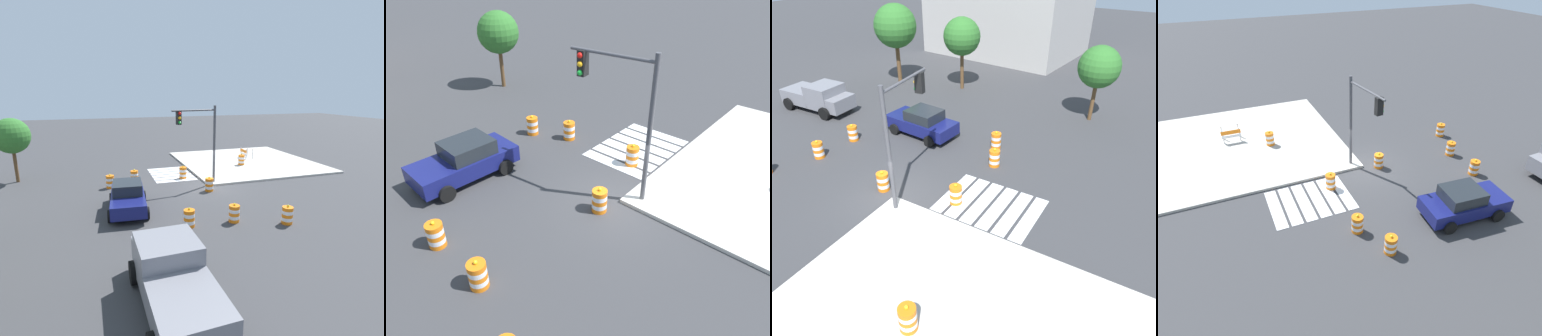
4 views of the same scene
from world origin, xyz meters
The scene contains 16 objects.
ground_plane centered at (0.00, 0.00, 0.00)m, with size 120.00×120.00×0.00m, color #38383A.
sidewalk_corner centered at (6.00, -6.00, 0.07)m, with size 12.00×12.00×0.15m, color #BCB7AD.
crosswalk_stripes centered at (4.00, 1.80, 0.01)m, with size 4.35×3.20×0.02m.
sports_car centered at (-2.69, 5.92, 0.81)m, with size 4.44×2.41×1.63m.
pickup_truck centered at (-10.86, 5.36, 0.97)m, with size 5.20×2.45×1.92m.
traffic_barrel_near_corner centered at (2.64, 4.91, 0.45)m, with size 0.56×0.56×1.02m.
traffic_barrel_crosswalk_end centered at (-5.90, 0.83, 0.45)m, with size 0.56×0.56×1.02m.
traffic_barrel_median_near centered at (-5.77, 3.23, 0.45)m, with size 0.56×0.56×1.02m.
traffic_barrel_median_far centered at (-0.89, 0.31, 0.45)m, with size 0.56×0.56×1.02m.
traffic_barrel_far_curb centered at (1.84, 6.69, 0.45)m, with size 0.56×0.56×1.02m.
traffic_barrel_lane_center centered at (-6.93, -1.66, 0.45)m, with size 0.56×0.56×1.02m.
traffic_barrel_opposite_curb centered at (2.59, 1.18, 0.45)m, with size 0.56×0.56×1.02m.
traffic_barrel_on_sidewalk centered at (4.71, -4.92, 0.60)m, with size 0.56×0.56×1.02m.
construction_barricade centered at (7.06, -6.48, 0.72)m, with size 1.30×0.78×1.00m.
traffic_light_pole centered at (0.45, 0.53, 3.91)m, with size 0.71×3.27×5.50m.
street_tree_streetside_near centered at (5.42, 13.24, 3.46)m, with size 2.57×2.57×4.76m.
Camera 1 is at (-18.92, 7.27, 6.59)m, focal length 27.87 mm.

